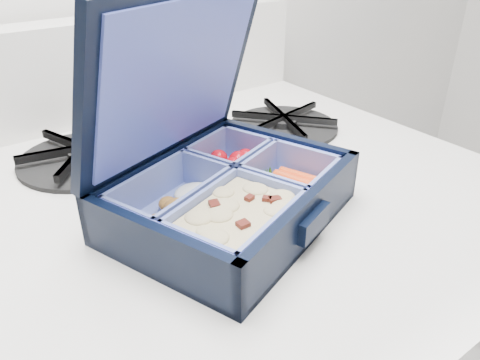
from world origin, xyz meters
TOP-DOWN VIEW (x-y plane):
  - bento_box at (0.64, 1.59)m, footprint 0.28×0.25m
  - burner_grate at (0.84, 1.74)m, footprint 0.19×0.19m
  - burner_grate_rear at (0.57, 1.81)m, footprint 0.20×0.20m
  - fork at (0.67, 1.72)m, footprint 0.08×0.16m

SIDE VIEW (x-z plane):
  - fork at x=0.67m, z-range 0.95..0.96m
  - burner_grate_rear at x=0.57m, z-range 0.95..0.97m
  - burner_grate at x=0.84m, z-range 0.95..0.97m
  - bento_box at x=0.64m, z-range 0.95..1.00m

